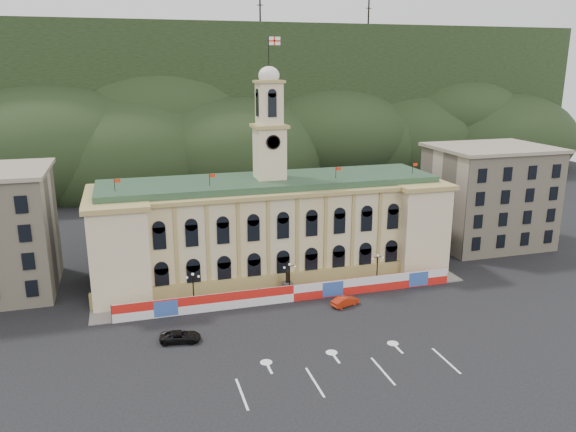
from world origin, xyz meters
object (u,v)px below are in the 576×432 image
object	(u,v)px
lamp_center	(290,277)
black_suv	(180,337)
statue	(288,286)
red_sedan	(345,301)

from	to	relation	value
lamp_center	black_suv	size ratio (longest dim) A/B	0.97
lamp_center	statue	bearing A→B (deg)	90.00
lamp_center	red_sedan	bearing A→B (deg)	-40.04
statue	red_sedan	world-z (taller)	statue
red_sedan	black_suv	bearing A→B (deg)	81.95
statue	black_suv	distance (m)	20.02
lamp_center	red_sedan	distance (m)	8.88
lamp_center	red_sedan	world-z (taller)	lamp_center
lamp_center	black_suv	xyz separation A→B (m)	(-16.90, -9.71, -2.38)
red_sedan	black_suv	world-z (taller)	red_sedan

